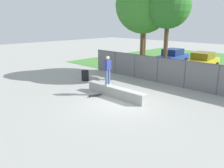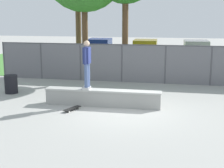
{
  "view_description": "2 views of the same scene",
  "coord_description": "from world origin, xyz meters",
  "px_view_note": "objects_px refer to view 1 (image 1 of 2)",
  "views": [
    {
      "loc": [
        7.92,
        -8.8,
        4.39
      ],
      "look_at": [
        -1.03,
        0.29,
        0.84
      ],
      "focal_mm": 35.73,
      "sensor_mm": 36.0,
      "label": 1
    },
    {
      "loc": [
        1.84,
        -11.24,
        3.34
      ],
      "look_at": [
        -0.51,
        -0.02,
        0.97
      ],
      "focal_mm": 53.26,
      "sensor_mm": 36.0,
      "label": 2
    }
  ],
  "objects_px": {
    "concrete_ledge": "(115,92)",
    "trash_bin": "(85,75)",
    "skateboarder": "(108,69)",
    "car_blue": "(173,56)",
    "skateboard": "(95,95)",
    "tree_mid": "(168,6)",
    "car_yellow": "(203,61)",
    "tree_near_left": "(145,12)",
    "tree_near_right": "(143,5)"
  },
  "relations": [
    {
      "from": "tree_mid",
      "to": "tree_near_left",
      "type": "bearing_deg",
      "value": 156.67
    },
    {
      "from": "concrete_ledge",
      "to": "car_yellow",
      "type": "distance_m",
      "value": 11.76
    },
    {
      "from": "skateboarder",
      "to": "trash_bin",
      "type": "height_order",
      "value": "skateboarder"
    },
    {
      "from": "car_blue",
      "to": "skateboard",
      "type": "bearing_deg",
      "value": -80.37
    },
    {
      "from": "car_yellow",
      "to": "tree_near_left",
      "type": "bearing_deg",
      "value": -124.87
    },
    {
      "from": "tree_mid",
      "to": "car_blue",
      "type": "height_order",
      "value": "tree_mid"
    },
    {
      "from": "skateboard",
      "to": "concrete_ledge",
      "type": "bearing_deg",
      "value": 41.73
    },
    {
      "from": "tree_near_left",
      "to": "tree_mid",
      "type": "bearing_deg",
      "value": -23.33
    },
    {
      "from": "trash_bin",
      "to": "car_blue",
      "type": "bearing_deg",
      "value": 83.57
    },
    {
      "from": "concrete_ledge",
      "to": "skateboard",
      "type": "xyz_separation_m",
      "value": [
        -0.92,
        -0.82,
        -0.24
      ]
    },
    {
      "from": "skateboard",
      "to": "tree_mid",
      "type": "relative_size",
      "value": 0.11
    },
    {
      "from": "concrete_ledge",
      "to": "tree_near_right",
      "type": "relative_size",
      "value": 0.56
    },
    {
      "from": "skateboard",
      "to": "car_yellow",
      "type": "bearing_deg",
      "value": 84.37
    },
    {
      "from": "concrete_ledge",
      "to": "car_blue",
      "type": "relative_size",
      "value": 1.03
    },
    {
      "from": "car_blue",
      "to": "tree_mid",
      "type": "bearing_deg",
      "value": -65.47
    },
    {
      "from": "tree_mid",
      "to": "skateboarder",
      "type": "bearing_deg",
      "value": -94.63
    },
    {
      "from": "skateboarder",
      "to": "concrete_ledge",
      "type": "bearing_deg",
      "value": 7.14
    },
    {
      "from": "skateboarder",
      "to": "car_blue",
      "type": "xyz_separation_m",
      "value": [
        -2.57,
        12.33,
        -0.79
      ]
    },
    {
      "from": "car_yellow",
      "to": "tree_mid",
      "type": "bearing_deg",
      "value": -93.98
    },
    {
      "from": "tree_mid",
      "to": "car_blue",
      "type": "bearing_deg",
      "value": 114.53
    },
    {
      "from": "concrete_ledge",
      "to": "tree_near_left",
      "type": "distance_m",
      "value": 9.01
    },
    {
      "from": "skateboard",
      "to": "trash_bin",
      "type": "bearing_deg",
      "value": 149.69
    },
    {
      "from": "car_yellow",
      "to": "trash_bin",
      "type": "relative_size",
      "value": 5.32
    },
    {
      "from": "tree_near_right",
      "to": "tree_mid",
      "type": "distance_m",
      "value": 2.19
    },
    {
      "from": "tree_mid",
      "to": "car_yellow",
      "type": "relative_size",
      "value": 1.68
    },
    {
      "from": "tree_near_right",
      "to": "car_yellow",
      "type": "height_order",
      "value": "tree_near_right"
    },
    {
      "from": "skateboarder",
      "to": "skateboard",
      "type": "height_order",
      "value": "skateboarder"
    },
    {
      "from": "car_yellow",
      "to": "trash_bin",
      "type": "xyz_separation_m",
      "value": [
        -4.71,
        -10.54,
        -0.44
      ]
    },
    {
      "from": "tree_near_left",
      "to": "tree_mid",
      "type": "xyz_separation_m",
      "value": [
        2.96,
        -1.27,
        0.27
      ]
    },
    {
      "from": "car_yellow",
      "to": "tree_near_right",
      "type": "bearing_deg",
      "value": -112.86
    },
    {
      "from": "car_blue",
      "to": "trash_bin",
      "type": "xyz_separation_m",
      "value": [
        -1.25,
        -11.06,
        -0.44
      ]
    },
    {
      "from": "skateboard",
      "to": "car_blue",
      "type": "distance_m",
      "value": 13.29
    },
    {
      "from": "concrete_ledge",
      "to": "car_yellow",
      "type": "relative_size",
      "value": 1.03
    },
    {
      "from": "concrete_ledge",
      "to": "tree_mid",
      "type": "bearing_deg",
      "value": 91.12
    },
    {
      "from": "trash_bin",
      "to": "tree_mid",
      "type": "bearing_deg",
      "value": 45.87
    },
    {
      "from": "concrete_ledge",
      "to": "tree_mid",
      "type": "xyz_separation_m",
      "value": [
        -0.11,
        5.62,
        5.19
      ]
    },
    {
      "from": "skateboarder",
      "to": "car_blue",
      "type": "height_order",
      "value": "skateboarder"
    },
    {
      "from": "skateboarder",
      "to": "car_yellow",
      "type": "height_order",
      "value": "skateboarder"
    },
    {
      "from": "concrete_ledge",
      "to": "tree_near_right",
      "type": "distance_m",
      "value": 8.05
    },
    {
      "from": "tree_near_right",
      "to": "trash_bin",
      "type": "xyz_separation_m",
      "value": [
        -2.1,
        -4.36,
        -5.26
      ]
    },
    {
      "from": "tree_near_left",
      "to": "car_blue",
      "type": "height_order",
      "value": "tree_near_left"
    },
    {
      "from": "concrete_ledge",
      "to": "trash_bin",
      "type": "distance_m",
      "value": 4.55
    },
    {
      "from": "concrete_ledge",
      "to": "skateboard",
      "type": "height_order",
      "value": "concrete_ledge"
    },
    {
      "from": "concrete_ledge",
      "to": "tree_mid",
      "type": "relative_size",
      "value": 0.61
    },
    {
      "from": "concrete_ledge",
      "to": "car_yellow",
      "type": "height_order",
      "value": "car_yellow"
    },
    {
      "from": "tree_near_right",
      "to": "skateboard",
      "type": "bearing_deg",
      "value": -77.92
    },
    {
      "from": "trash_bin",
      "to": "car_yellow",
      "type": "bearing_deg",
      "value": 65.94
    },
    {
      "from": "tree_near_left",
      "to": "trash_bin",
      "type": "relative_size",
      "value": 8.43
    },
    {
      "from": "tree_mid",
      "to": "skateboard",
      "type": "bearing_deg",
      "value": -97.19
    },
    {
      "from": "tree_mid",
      "to": "car_blue",
      "type": "relative_size",
      "value": 1.68
    }
  ]
}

